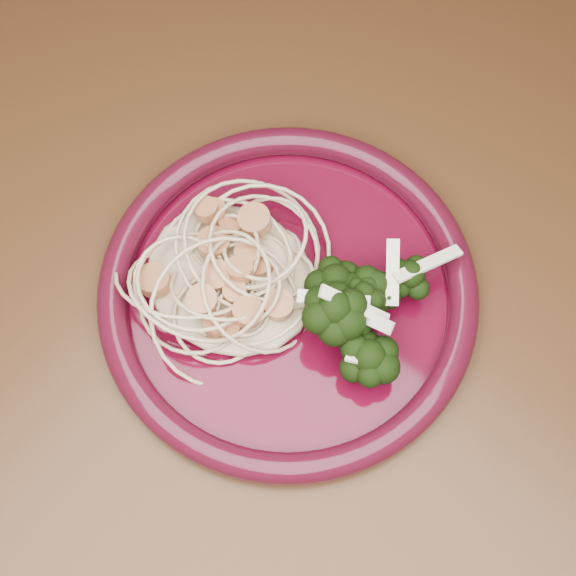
# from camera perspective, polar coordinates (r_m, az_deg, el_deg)

# --- Properties ---
(dining_table) EXTENTS (1.20, 0.80, 0.75)m
(dining_table) POSITION_cam_1_polar(r_m,az_deg,el_deg) (0.72, 3.83, -5.37)
(dining_table) COLOR #472814
(dining_table) RESTS_ON ground
(dinner_plate) EXTENTS (0.39, 0.39, 0.02)m
(dinner_plate) POSITION_cam_1_polar(r_m,az_deg,el_deg) (0.62, -0.00, -0.31)
(dinner_plate) COLOR #430416
(dinner_plate) RESTS_ON dining_table
(spaghetti_pile) EXTENTS (0.18, 0.17, 0.03)m
(spaghetti_pile) POSITION_cam_1_polar(r_m,az_deg,el_deg) (0.62, -4.17, 1.07)
(spaghetti_pile) COLOR #CAB690
(spaghetti_pile) RESTS_ON dinner_plate
(scallop_cluster) EXTENTS (0.16, 0.16, 0.04)m
(scallop_cluster) POSITION_cam_1_polar(r_m,az_deg,el_deg) (0.59, -4.40, 2.45)
(scallop_cluster) COLOR #C17C4E
(scallop_cluster) RESTS_ON spaghetti_pile
(broccoli_pile) EXTENTS (0.14, 0.16, 0.05)m
(broccoli_pile) POSITION_cam_1_polar(r_m,az_deg,el_deg) (0.60, 5.24, -0.84)
(broccoli_pile) COLOR black
(broccoli_pile) RESTS_ON dinner_plate
(onion_garnish) EXTENTS (0.09, 0.11, 0.05)m
(onion_garnish) POSITION_cam_1_polar(r_m,az_deg,el_deg) (0.57, 5.50, 0.27)
(onion_garnish) COLOR #EFE6CA
(onion_garnish) RESTS_ON broccoli_pile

